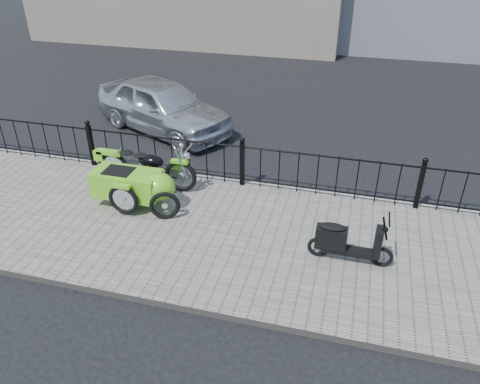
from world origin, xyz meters
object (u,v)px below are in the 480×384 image
(scooter, at_px, (345,242))
(spare_tire, at_px, (165,206))
(motorcycle_sidecar, at_px, (139,181))
(sedan_car, at_px, (163,106))

(scooter, relative_size, spare_tire, 2.41)
(scooter, bearing_deg, motorcycle_sidecar, 168.55)
(sedan_car, bearing_deg, scooter, -107.03)
(motorcycle_sidecar, xyz_separation_m, sedan_car, (-1.09, 3.74, 0.10))
(motorcycle_sidecar, bearing_deg, sedan_car, 106.27)
(scooter, bearing_deg, spare_tire, 173.48)
(motorcycle_sidecar, relative_size, scooter, 1.65)
(motorcycle_sidecar, relative_size, spare_tire, 3.97)
(scooter, height_order, spare_tire, scooter)
(spare_tire, bearing_deg, motorcycle_sidecar, 148.46)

